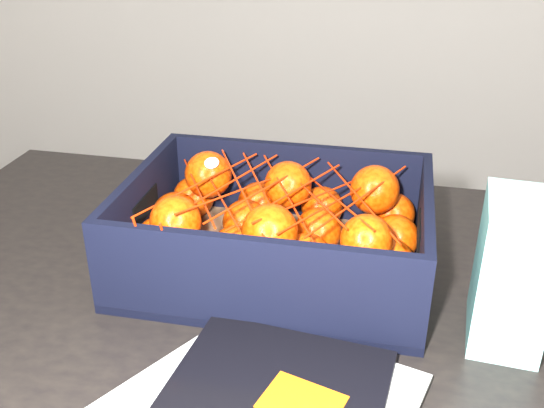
# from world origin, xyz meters

# --- Properties ---
(table) EXTENTS (1.21, 0.81, 0.75)m
(table) POSITION_xyz_m (-0.01, 0.08, 0.65)
(table) COLOR black
(table) RESTS_ON ground
(produce_crate) EXTENTS (0.38, 0.29, 0.12)m
(produce_crate) POSITION_xyz_m (-0.06, 0.17, 0.79)
(produce_crate) COLOR brown
(produce_crate) RESTS_ON table
(clementine_heap) EXTENTS (0.37, 0.27, 0.12)m
(clementine_heap) POSITION_xyz_m (-0.06, 0.17, 0.81)
(clementine_heap) COLOR #DA3704
(clementine_heap) RESTS_ON produce_crate
(mesh_net) EXTENTS (0.31, 0.25, 0.09)m
(mesh_net) POSITION_xyz_m (-0.07, 0.16, 0.86)
(mesh_net) COLOR #B52306
(mesh_net) RESTS_ON clementine_heap
(retail_carton) EXTENTS (0.08, 0.12, 0.17)m
(retail_carton) POSITION_xyz_m (0.21, 0.09, 0.83)
(retail_carton) COLOR white
(retail_carton) RESTS_ON table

